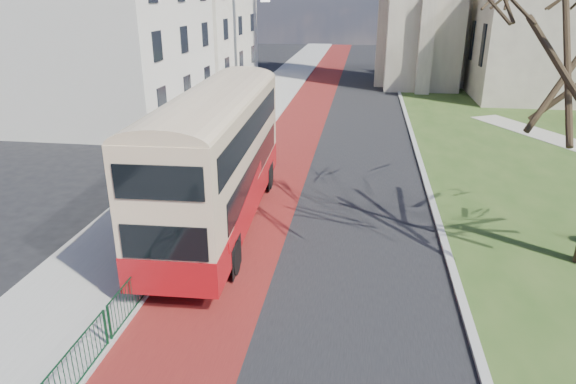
# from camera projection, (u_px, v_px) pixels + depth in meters

# --- Properties ---
(ground) EXTENTS (160.00, 160.00, 0.00)m
(ground) POSITION_uv_depth(u_px,v_px,m) (244.00, 308.00, 14.41)
(ground) COLOR black
(ground) RESTS_ON ground
(road_carriageway) EXTENTS (9.00, 120.00, 0.01)m
(road_carriageway) POSITION_uv_depth(u_px,v_px,m) (338.00, 132.00, 32.65)
(road_carriageway) COLOR black
(road_carriageway) RESTS_ON ground
(bus_lane) EXTENTS (3.40, 120.00, 0.01)m
(bus_lane) POSITION_uv_depth(u_px,v_px,m) (296.00, 131.00, 33.02)
(bus_lane) COLOR #591414
(bus_lane) RESTS_ON ground
(pavement_west) EXTENTS (4.00, 120.00, 0.12)m
(pavement_west) POSITION_uv_depth(u_px,v_px,m) (238.00, 128.00, 33.52)
(pavement_west) COLOR gray
(pavement_west) RESTS_ON ground
(kerb_west) EXTENTS (0.25, 120.00, 0.13)m
(kerb_west) POSITION_uv_depth(u_px,v_px,m) (268.00, 129.00, 33.24)
(kerb_west) COLOR #999993
(kerb_west) RESTS_ON ground
(kerb_east) EXTENTS (0.25, 80.00, 0.13)m
(kerb_east) POSITION_uv_depth(u_px,v_px,m) (409.00, 126.00, 33.85)
(kerb_east) COLOR #999993
(kerb_east) RESTS_ON ground
(pedestrian_railing) EXTENTS (0.07, 24.00, 1.12)m
(pedestrian_railing) POSITION_uv_depth(u_px,v_px,m) (188.00, 224.00, 18.30)
(pedestrian_railing) COLOR #0D3B20
(pedestrian_railing) RESTS_ON ground
(street_block_near) EXTENTS (10.30, 14.30, 13.00)m
(street_block_near) POSITION_uv_depth(u_px,v_px,m) (111.00, 21.00, 34.26)
(street_block_near) COLOR beige
(street_block_near) RESTS_ON ground
(street_block_far) EXTENTS (10.30, 16.30, 11.50)m
(street_block_far) POSITION_uv_depth(u_px,v_px,m) (189.00, 21.00, 49.29)
(street_block_far) COLOR beige
(street_block_far) RESTS_ON ground
(streetlamp) EXTENTS (2.13, 0.18, 8.00)m
(streetlamp) POSITION_uv_depth(u_px,v_px,m) (238.00, 60.00, 29.95)
(streetlamp) COLOR gray
(streetlamp) RESTS_ON pavement_west
(bus) EXTENTS (3.19, 11.97, 4.96)m
(bus) POSITION_uv_depth(u_px,v_px,m) (217.00, 153.00, 18.63)
(bus) COLOR maroon
(bus) RESTS_ON ground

